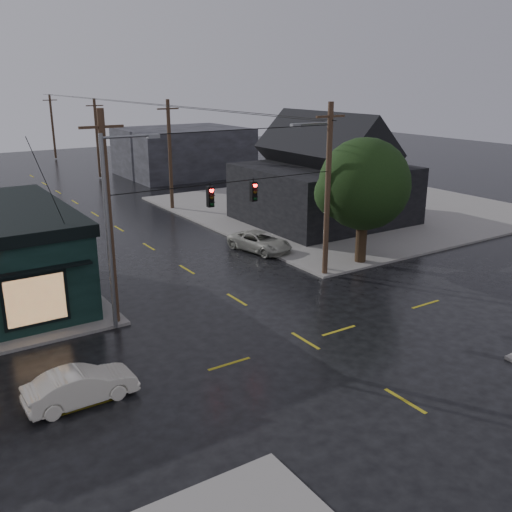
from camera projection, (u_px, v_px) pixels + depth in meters
ground_plane at (305, 341)px, 25.83m from camera, size 160.00×160.00×0.00m
sidewalk_ne at (344, 207)px, 52.21m from camera, size 28.00×28.00×0.15m
ne_building at (325, 168)px, 45.90m from camera, size 12.60×11.60×8.75m
corner_tree at (364, 184)px, 35.09m from camera, size 5.70×5.70×7.85m
utility_pole_nw at (117, 324)px, 27.65m from camera, size 2.00×0.32×10.15m
utility_pole_ne at (324, 275)px, 34.41m from camera, size 2.00×0.32×10.15m
utility_pole_far_a at (172, 209)px, 51.61m from camera, size 2.00×0.32×9.65m
utility_pole_far_b at (100, 178)px, 67.61m from camera, size 2.00×0.32×9.15m
utility_pole_far_c at (56, 159)px, 83.61m from camera, size 2.00×0.32×9.15m
span_signal_assembly at (232, 193)px, 29.38m from camera, size 13.00×0.48×1.23m
streetlight_nw at (116, 330)px, 26.93m from camera, size 5.40×0.30×9.15m
streetlight_ne at (324, 271)px, 35.23m from camera, size 5.40×0.30×9.15m
bg_building_east at (183, 152)px, 69.32m from camera, size 14.00×12.00×5.60m
sedan_cream at (81, 386)px, 20.77m from camera, size 4.05×1.48×1.33m
suv_silver at (260, 242)px, 39.02m from camera, size 3.21×5.12×1.32m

